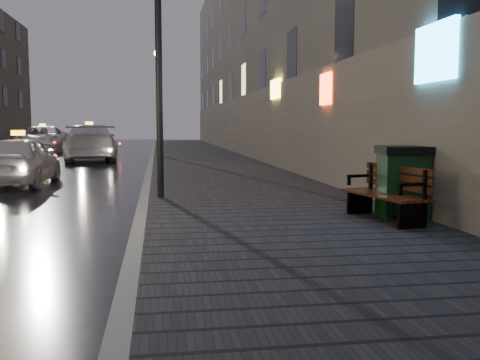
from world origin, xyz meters
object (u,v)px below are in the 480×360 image
object	(u,v)px
bench	(388,193)
trash_bin	(403,181)
lamp_near	(158,37)
taxi_near	(19,160)
taxi_far	(43,139)
taxi_mid	(90,143)
lamp_far	(158,89)

from	to	relation	value
bench	trash_bin	xyz separation A→B (m)	(0.36, 0.25, 0.16)
lamp_near	trash_bin	size ratio (longest dim) A/B	4.48
taxi_near	lamp_near	bearing A→B (deg)	133.77
taxi_near	taxi_far	distance (m)	19.79
bench	taxi_near	xyz separation A→B (m)	(-7.46, 7.56, 0.10)
trash_bin	taxi_near	xyz separation A→B (m)	(-7.82, 7.31, -0.05)
lamp_near	taxi_mid	size ratio (longest dim) A/B	0.90
trash_bin	taxi_near	size ratio (longest dim) A/B	0.29
bench	taxi_near	bearing A→B (deg)	124.28
lamp_near	taxi_far	world-z (taller)	lamp_near
lamp_near	taxi_far	bearing A→B (deg)	106.86
taxi_mid	taxi_far	world-z (taller)	taxi_mid
taxi_near	taxi_mid	distance (m)	10.78
taxi_mid	taxi_far	bearing A→B (deg)	-73.67
lamp_near	taxi_mid	xyz separation A→B (m)	(-3.27, 14.95, -2.63)
lamp_near	taxi_mid	distance (m)	15.52
lamp_near	taxi_near	bearing A→B (deg)	132.74
bench	taxi_mid	size ratio (longest dim) A/B	0.31
taxi_mid	taxi_far	distance (m)	9.58
bench	trash_bin	bearing A→B (deg)	23.99
trash_bin	taxi_mid	xyz separation A→B (m)	(-7.22, 18.07, 0.11)
bench	taxi_near	distance (m)	10.62
lamp_near	bench	world-z (taller)	lamp_near
taxi_near	taxi_far	bearing A→B (deg)	-79.33
lamp_far	taxi_mid	xyz separation A→B (m)	(-3.27, -1.05, -2.63)
lamp_near	taxi_near	distance (m)	6.34
trash_bin	taxi_near	world-z (taller)	taxi_near
taxi_near	bench	bearing A→B (deg)	135.65
lamp_far	trash_bin	bearing A→B (deg)	-78.33
taxi_far	lamp_near	bearing A→B (deg)	-76.24
trash_bin	taxi_far	size ratio (longest dim) A/B	0.20
lamp_near	taxi_far	distance (m)	24.90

